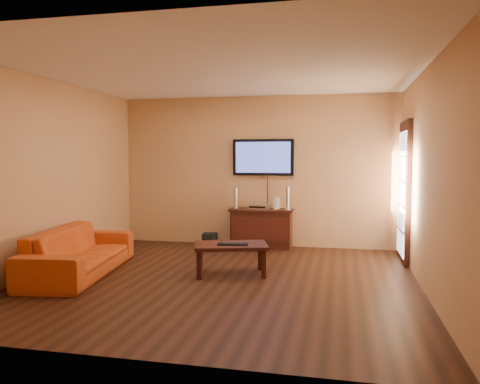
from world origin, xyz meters
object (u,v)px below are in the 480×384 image
(sofa, at_px, (80,243))
(speaker_left, at_px, (236,199))
(coffee_table, at_px, (231,248))
(keyboard, at_px, (233,244))
(media_console, at_px, (261,228))
(subwoofer, at_px, (210,240))
(bottle, at_px, (214,243))
(game_console, at_px, (277,203))
(av_receiver, at_px, (259,207))
(speaker_right, at_px, (288,199))
(television, at_px, (263,157))

(sofa, xyz_separation_m, speaker_left, (1.66, 2.40, 0.43))
(coffee_table, bearing_deg, keyboard, -57.04)
(media_console, bearing_deg, subwoofer, -170.52)
(subwoofer, distance_m, bottle, 0.17)
(game_console, bearing_deg, media_console, -154.82)
(av_receiver, xyz_separation_m, bottle, (-0.76, -0.30, -0.63))
(coffee_table, distance_m, keyboard, 0.10)
(speaker_left, height_order, bottle, speaker_left)
(speaker_right, bearing_deg, subwoofer, -174.99)
(sofa, relative_size, keyboard, 5.12)
(media_console, distance_m, subwoofer, 0.95)
(speaker_left, distance_m, av_receiver, 0.45)
(coffee_table, xyz_separation_m, subwoofer, (-0.83, 1.83, -0.24))
(keyboard, bearing_deg, speaker_right, 75.88)
(television, bearing_deg, media_console, -90.00)
(keyboard, bearing_deg, bottle, 113.12)
(television, distance_m, bottle, 1.76)
(speaker_left, distance_m, speaker_right, 0.94)
(speaker_right, bearing_deg, sofa, -137.82)
(sofa, relative_size, av_receiver, 6.18)
(av_receiver, xyz_separation_m, game_console, (0.31, 0.01, 0.07))
(coffee_table, distance_m, game_console, 2.09)
(media_console, distance_m, keyboard, 2.05)
(av_receiver, height_order, keyboard, av_receiver)
(sofa, bearing_deg, game_console, -53.04)
(game_console, xyz_separation_m, subwoofer, (-1.18, -0.18, -0.68))
(coffee_table, xyz_separation_m, speaker_right, (0.55, 1.96, 0.51))
(television, distance_m, speaker_left, 0.90)
(speaker_left, relative_size, bottle, 1.71)
(game_console, xyz_separation_m, bottle, (-1.07, -0.30, -0.70))
(media_console, xyz_separation_m, speaker_right, (0.47, -0.03, 0.53))
(media_console, distance_m, coffee_table, 1.99)
(speaker_right, height_order, keyboard, speaker_right)
(media_console, distance_m, television, 1.27)
(media_console, xyz_separation_m, av_receiver, (-0.04, 0.02, 0.38))
(game_console, relative_size, subwoofer, 0.89)
(av_receiver, distance_m, subwoofer, 1.07)
(coffee_table, bearing_deg, av_receiver, 88.86)
(subwoofer, height_order, keyboard, keyboard)
(speaker_left, height_order, game_console, speaker_left)
(sofa, bearing_deg, media_console, -49.91)
(game_console, bearing_deg, av_receiver, -159.49)
(coffee_table, bearing_deg, sofa, -168.99)
(sofa, relative_size, bottle, 10.33)
(sofa, height_order, subwoofer, sofa)
(av_receiver, distance_m, game_console, 0.32)
(television, bearing_deg, coffee_table, -92.14)
(media_console, bearing_deg, bottle, -161.04)
(speaker_right, bearing_deg, media_console, 176.21)
(sofa, xyz_separation_m, speaker_right, (2.60, 2.35, 0.45))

